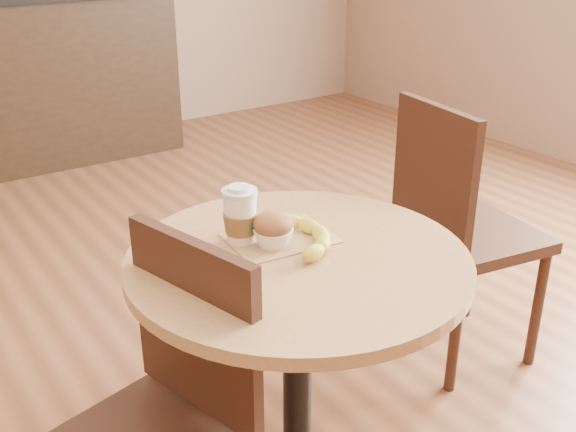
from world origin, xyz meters
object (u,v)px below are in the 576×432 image
object	(u,v)px
chair_right	(458,225)
banana	(301,233)
chair_left	(160,425)
coffee_cup	(240,217)
muffin	(273,229)
cafe_table	(298,328)

from	to	relation	value
chair_right	banana	world-z (taller)	chair_right
chair_left	coffee_cup	distance (m)	0.48
chair_right	coffee_cup	size ratio (longest dim) A/B	6.72
muffin	banana	bearing A→B (deg)	-9.62
coffee_cup	banana	bearing A→B (deg)	-56.06
chair_right	cafe_table	bearing A→B (deg)	116.71
chair_left	muffin	size ratio (longest dim) A/B	9.22
cafe_table	banana	distance (m)	0.22
coffee_cup	muffin	distance (m)	0.08
muffin	chair_left	bearing A→B (deg)	-164.30
chair_left	banana	xyz separation A→B (m)	(0.42, 0.09, 0.30)
muffin	banana	size ratio (longest dim) A/B	0.35
cafe_table	chair_left	xyz separation A→B (m)	(-0.37, -0.03, -0.08)
banana	chair_right	bearing A→B (deg)	24.22
cafe_table	coffee_cup	xyz separation A→B (m)	(-0.07, 0.13, 0.25)
chair_right	coffee_cup	world-z (taller)	chair_right
coffee_cup	cafe_table	bearing A→B (deg)	-84.32
coffee_cup	muffin	size ratio (longest dim) A/B	1.47
chair_left	chair_right	world-z (taller)	chair_right
muffin	chair_right	bearing A→B (deg)	12.92
banana	muffin	bearing A→B (deg)	179.78
coffee_cup	banana	size ratio (longest dim) A/B	0.52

